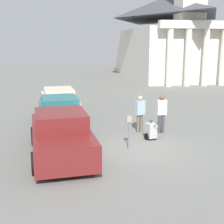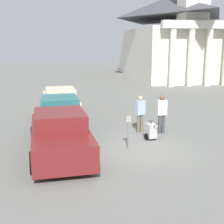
% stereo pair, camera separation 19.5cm
% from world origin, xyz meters
% --- Properties ---
extents(ground_plane, '(120.00, 120.00, 0.00)m').
position_xyz_m(ground_plane, '(0.00, 0.00, 0.00)').
color(ground_plane, slate).
extents(parked_car_maroon, '(2.34, 4.97, 1.63)m').
position_xyz_m(parked_car_maroon, '(-2.73, -0.14, 0.75)').
color(parked_car_maroon, maroon).
rests_on(parked_car_maroon, ground_plane).
extents(parked_car_teal, '(2.21, 4.85, 1.53)m').
position_xyz_m(parked_car_teal, '(-2.73, 3.53, 0.72)').
color(parked_car_teal, '#23666B').
rests_on(parked_car_teal, ground_plane).
extents(parked_car_cream, '(2.20, 4.88, 1.48)m').
position_xyz_m(parked_car_cream, '(-2.73, 6.77, 0.70)').
color(parked_car_cream, beige).
rests_on(parked_car_cream, ground_plane).
extents(parking_meter, '(0.18, 0.09, 1.27)m').
position_xyz_m(parking_meter, '(-0.20, 0.15, 0.89)').
color(parking_meter, slate).
rests_on(parking_meter, ground_plane).
extents(person_worker, '(0.47, 0.35, 1.67)m').
position_xyz_m(person_worker, '(0.81, 2.29, 0.95)').
color(person_worker, '#665B4C').
rests_on(person_worker, ground_plane).
extents(person_supervisor, '(0.43, 0.24, 1.73)m').
position_xyz_m(person_supervisor, '(1.71, 1.99, 0.99)').
color(person_supervisor, '#3F3F47').
rests_on(person_supervisor, ground_plane).
extents(equipment_cart, '(0.52, 1.00, 1.00)m').
position_xyz_m(equipment_cart, '(0.98, 1.15, 0.39)').
color(equipment_cart, '#B2B2AD').
rests_on(equipment_cart, ground_plane).
extents(church, '(8.97, 17.90, 25.26)m').
position_xyz_m(church, '(10.07, 24.94, 5.43)').
color(church, silver).
rests_on(church, ground_plane).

